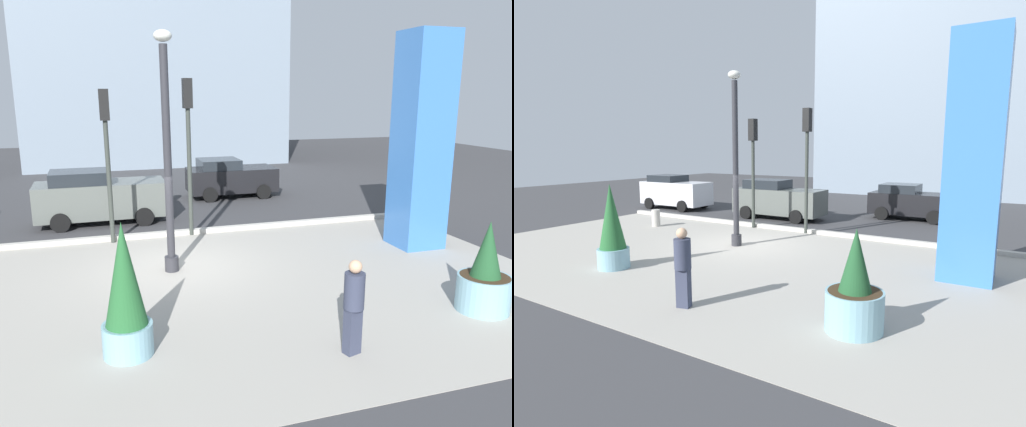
# 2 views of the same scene
# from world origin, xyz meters

# --- Properties ---
(ground_plane) EXTENTS (60.00, 60.00, 0.00)m
(ground_plane) POSITION_xyz_m (0.00, 4.00, 0.00)
(ground_plane) COLOR #38383A
(plaza_pavement) EXTENTS (18.00, 10.00, 0.02)m
(plaza_pavement) POSITION_xyz_m (0.00, -2.00, 0.00)
(plaza_pavement) COLOR #9E998E
(plaza_pavement) RESTS_ON ground_plane
(curb_strip) EXTENTS (18.00, 0.24, 0.16)m
(curb_strip) POSITION_xyz_m (0.00, 3.12, 0.08)
(curb_strip) COLOR #B7B2A8
(curb_strip) RESTS_ON ground_plane
(lamp_post) EXTENTS (0.44, 0.44, 5.97)m
(lamp_post) POSITION_xyz_m (-0.14, -0.23, 2.91)
(lamp_post) COLOR #2D2D33
(lamp_post) RESTS_ON ground_plane
(art_pillar_blue) EXTENTS (1.31, 1.31, 6.24)m
(art_pillar_blue) POSITION_xyz_m (7.23, -0.15, 3.12)
(art_pillar_blue) COLOR #3870BC
(art_pillar_blue) RESTS_ON ground_plane
(potted_plant_near_right) EXTENTS (0.89, 0.89, 2.43)m
(potted_plant_near_right) POSITION_xyz_m (-1.51, -4.31, 1.12)
(potted_plant_near_right) COLOR #7AA8B7
(potted_plant_near_right) RESTS_ON ground_plane
(potted_plant_mid_plaza) EXTENTS (1.10, 1.10, 1.97)m
(potted_plant_mid_plaza) POSITION_xyz_m (5.80, -4.68, 0.71)
(potted_plant_mid_plaza) COLOR #7AA8B7
(potted_plant_mid_plaza) RESTS_ON ground_plane
(traffic_light_far_side) EXTENTS (0.28, 0.42, 4.64)m
(traffic_light_far_side) POSITION_xyz_m (-1.50, 2.90, 3.13)
(traffic_light_far_side) COLOR #333833
(traffic_light_far_side) RESTS_ON ground_plane
(traffic_light_corner) EXTENTS (0.28, 0.42, 4.96)m
(traffic_light_corner) POSITION_xyz_m (0.98, 3.02, 3.33)
(traffic_light_corner) COLOR #333833
(traffic_light_corner) RESTS_ON ground_plane
(car_passing_lane) EXTENTS (4.45, 1.99, 1.90)m
(car_passing_lane) POSITION_xyz_m (-1.83, 5.56, 0.95)
(car_passing_lane) COLOR #565B56
(car_passing_lane) RESTS_ON ground_plane
(car_intersection) EXTENTS (3.86, 2.12, 1.70)m
(car_intersection) POSITION_xyz_m (3.79, 8.75, 0.85)
(car_intersection) COLOR black
(car_intersection) RESTS_ON ground_plane
(pedestrian_crossing) EXTENTS (0.44, 0.44, 1.75)m
(pedestrian_crossing) POSITION_xyz_m (2.27, -5.48, 0.98)
(pedestrian_crossing) COLOR #33384C
(pedestrian_crossing) RESTS_ON ground_plane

